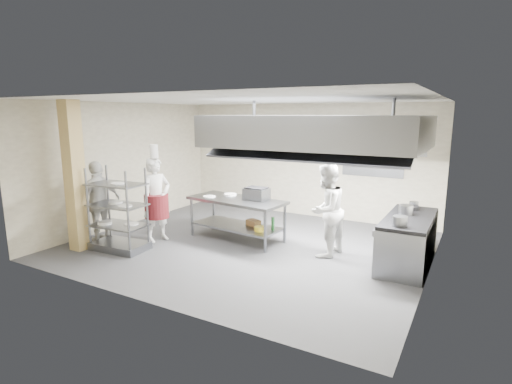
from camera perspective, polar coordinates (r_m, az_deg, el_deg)
The scene contains 23 objects.
floor at distance 8.52m, azimuth -1.01°, elevation -7.59°, with size 7.00×7.00×0.00m, color #2A2A2C.
ceiling at distance 8.07m, azimuth -1.08°, elevation 13.03°, with size 7.00×7.00×0.00m, color silver.
wall_back at distance 10.83m, azimuth 7.01°, elevation 4.50°, with size 7.00×7.00×0.00m, color tan.
wall_left at distance 10.36m, azimuth -18.03°, elevation 3.74°, with size 6.00×6.00×0.00m, color tan.
wall_right at distance 7.09m, azimuth 24.17°, elevation 0.16°, with size 6.00×6.00×0.00m, color tan.
column at distance 8.71m, azimuth -24.49°, elevation 1.99°, with size 0.30×0.30×3.00m, color tan.
exhaust_hood at distance 7.88m, azimuth 8.72°, elevation 8.59°, with size 4.00×2.50×0.60m, color slate.
hood_strip_a at distance 8.26m, azimuth 2.77°, elevation 6.58°, with size 1.60×0.12×0.04m, color white.
hood_strip_b at distance 7.63m, azimuth 15.02°, elevation 5.85°, with size 1.60×0.12×0.04m, color white.
wall_shelf at distance 10.14m, azimuth 16.13°, elevation 3.70°, with size 1.50×0.28×0.04m, color slate.
island at distance 8.80m, azimuth -2.76°, elevation -3.88°, with size 2.17×0.91×0.91m, color gray, non-canonical shape.
island_worktop at distance 8.70m, azimuth -2.79°, elevation -1.18°, with size 2.17×0.91×0.06m, color slate.
island_undershelf at distance 8.84m, azimuth -2.75°, elevation -4.85°, with size 2.00×0.81×0.04m, color slate.
pass_rack at distance 8.49m, azimuth -19.15°, elevation -2.36°, with size 1.12×0.65×1.68m, color slate, non-canonical shape.
cooking_range at distance 7.87m, azimuth 20.84°, elevation -6.69°, with size 0.80×2.00×0.84m, color gray.
range_top at distance 7.75m, azimuth 21.07°, elevation -3.52°, with size 0.78×1.96×0.06m, color black.
chef_head at distance 8.85m, azimuth -14.01°, elevation -1.07°, with size 0.67×0.44×1.83m, color silver.
chef_line at distance 7.80m, azimuth 9.96°, elevation -2.58°, with size 0.88×0.69×1.81m, color silver.
chef_plating at distance 9.13m, azimuth -21.50°, elevation -1.36°, with size 1.03×0.43×1.76m, color white.
griddle at distance 8.60m, azimuth 0.07°, elevation -0.28°, with size 0.49×0.38×0.24m, color slate.
wicker_basket at distance 8.77m, azimuth -0.37°, elevation -4.41°, with size 0.29×0.20×0.13m, color olive.
stockpot at distance 7.88m, azimuth 20.62°, elevation -2.38°, with size 0.26×0.26×0.18m, color slate.
plate_stack at distance 8.56m, azimuth -19.03°, elevation -4.32°, with size 0.28×0.28×0.05m, color white.
Camera 1 is at (4.08, -6.96, 2.72)m, focal length 28.00 mm.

